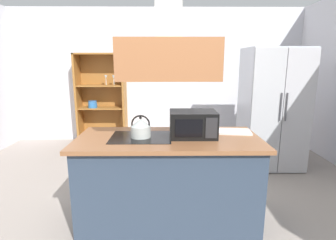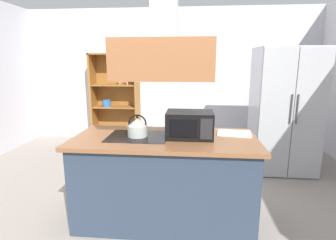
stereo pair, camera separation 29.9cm
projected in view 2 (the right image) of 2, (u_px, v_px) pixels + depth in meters
ground_plane at (146, 213)px, 2.94m from camera, size 7.80×7.80×0.00m
wall_back at (170, 76)px, 5.58m from camera, size 6.00×0.12×2.70m
kitchen_island at (165, 179)px, 2.76m from camera, size 1.84×0.87×0.90m
range_hood at (165, 48)px, 2.49m from camera, size 0.90×0.70×1.23m
refrigerator at (284, 111)px, 3.98m from camera, size 0.90×0.77×1.85m
dish_cabinet at (116, 103)px, 5.58m from camera, size 0.97×0.40×1.81m
kettle at (138, 127)px, 2.67m from camera, size 0.20×0.20×0.22m
cutting_board at (234, 133)px, 2.78m from camera, size 0.37×0.28×0.02m
microwave at (190, 125)px, 2.64m from camera, size 0.46×0.35×0.26m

